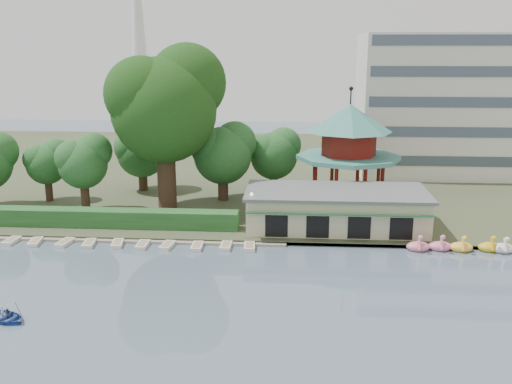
# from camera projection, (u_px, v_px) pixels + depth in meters

# --- Properties ---
(ground_plane) EXTENTS (220.00, 220.00, 0.00)m
(ground_plane) POSITION_uv_depth(u_px,v_px,m) (208.00, 328.00, 38.80)
(ground_plane) COLOR slate
(ground_plane) RESTS_ON ground
(shore) EXTENTS (220.00, 70.00, 0.40)m
(shore) POSITION_uv_depth(u_px,v_px,m) (258.00, 168.00, 89.00)
(shore) COLOR #424930
(shore) RESTS_ON ground
(embankment) EXTENTS (220.00, 0.60, 0.30)m
(embankment) POSITION_uv_depth(u_px,v_px,m) (235.00, 242.00, 55.48)
(embankment) COLOR gray
(embankment) RESTS_ON ground
(dock) EXTENTS (34.00, 1.60, 0.24)m
(dock) POSITION_uv_depth(u_px,v_px,m) (114.00, 239.00, 56.20)
(dock) COLOR gray
(dock) RESTS_ON ground
(boathouse) EXTENTS (18.60, 9.39, 3.90)m
(boathouse) POSITION_uv_depth(u_px,v_px,m) (336.00, 208.00, 58.77)
(boathouse) COLOR beige
(boathouse) RESTS_ON shore
(pavilion) EXTENTS (12.40, 12.40, 13.50)m
(pavilion) POSITION_uv_depth(u_px,v_px,m) (349.00, 144.00, 67.06)
(pavilion) COLOR beige
(pavilion) RESTS_ON shore
(office_building) EXTENTS (38.00, 18.00, 20.00)m
(office_building) POSITION_uv_depth(u_px,v_px,m) (484.00, 110.00, 81.54)
(office_building) COLOR silver
(office_building) RESTS_ON shore
(hedge) EXTENTS (30.00, 2.00, 1.80)m
(hedge) POSITION_uv_depth(u_px,v_px,m) (95.00, 218.00, 59.30)
(hedge) COLOR #275C28
(hedge) RESTS_ON shore
(lamp_post) EXTENTS (0.36, 0.36, 4.28)m
(lamp_post) POSITION_uv_depth(u_px,v_px,m) (252.00, 206.00, 56.23)
(lamp_post) COLOR black
(lamp_post) RESTS_ON shore
(big_tree) EXTENTS (13.05, 12.16, 18.68)m
(big_tree) POSITION_uv_depth(u_px,v_px,m) (165.00, 101.00, 63.50)
(big_tree) COLOR #3A281C
(big_tree) RESTS_ON shore
(small_trees) EXTENTS (39.74, 16.08, 9.49)m
(small_trees) POSITION_uv_depth(u_px,v_px,m) (143.00, 155.00, 68.84)
(small_trees) COLOR #3A281C
(small_trees) RESTS_ON shore
(moored_rowboats) EXTENTS (29.66, 2.67, 0.36)m
(moored_rowboats) POSITION_uv_depth(u_px,v_px,m) (103.00, 244.00, 54.84)
(moored_rowboats) COLOR silver
(moored_rowboats) RESTS_ON ground
(rowboat_with_passengers) EXTENTS (5.62, 4.92, 2.01)m
(rowboat_with_passengers) POSITION_uv_depth(u_px,v_px,m) (5.00, 314.00, 39.73)
(rowboat_with_passengers) COLOR #2B4A9B
(rowboat_with_passengers) RESTS_ON ground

